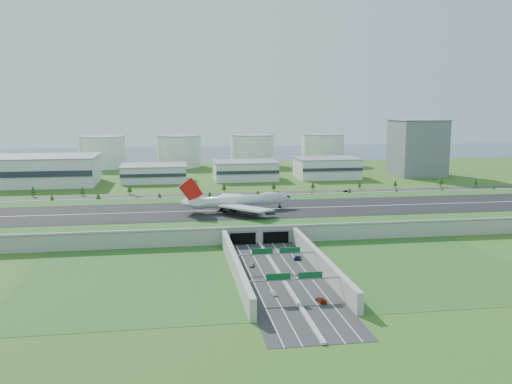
{
  "coord_description": "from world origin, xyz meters",
  "views": [
    {
      "loc": [
        -43.09,
        -315.55,
        70.29
      ],
      "look_at": [
        11.51,
        35.0,
        12.96
      ],
      "focal_mm": 38.0,
      "sensor_mm": 36.0,
      "label": 1
    }
  ],
  "objects": [
    {
      "name": "office_tower",
      "position": [
        200.0,
        195.0,
        27.5
      ],
      "size": [
        46.0,
        46.0,
        55.0
      ],
      "primitive_type": "cube",
      "color": "slate",
      "rests_on": "ground"
    },
    {
      "name": "car_0",
      "position": [
        -9.55,
        -88.85,
        0.82
      ],
      "size": [
        2.92,
        4.43,
        1.4
      ],
      "primitive_type": "imported",
      "rotation": [
        0.0,
        0.0,
        -0.34
      ],
      "color": "#9E9DA2",
      "rests_on": "ground"
    },
    {
      "name": "hangar_mid_c",
      "position": [
        105.0,
        190.0,
        9.5
      ],
      "size": [
        58.0,
        42.0,
        19.0
      ],
      "primitive_type": "cube",
      "color": "silver",
      "rests_on": "ground"
    },
    {
      "name": "car_1",
      "position": [
        -6.99,
        -125.55,
        0.87
      ],
      "size": [
        2.43,
        4.79,
        1.51
      ],
      "primitive_type": "imported",
      "rotation": [
        0.0,
        0.0,
        0.19
      ],
      "color": "silver",
      "rests_on": "ground"
    },
    {
      "name": "fuel_tank_c",
      "position": [
        50.0,
        310.0,
        17.5
      ],
      "size": [
        50.0,
        50.0,
        35.0
      ],
      "primitive_type": "cylinder",
      "color": "silver",
      "rests_on": "ground"
    },
    {
      "name": "hangar_mid_b",
      "position": [
        25.0,
        190.0,
        8.5
      ],
      "size": [
        58.0,
        42.0,
        17.0
      ],
      "primitive_type": "cube",
      "color": "silver",
      "rests_on": "ground"
    },
    {
      "name": "underpass_road",
      "position": [
        0.0,
        -99.42,
        3.43
      ],
      "size": [
        38.8,
        120.4,
        8.0
      ],
      "color": "#28282B",
      "rests_on": "ground"
    },
    {
      "name": "fuel_tank_d",
      "position": [
        135.0,
        310.0,
        17.5
      ],
      "size": [
        50.0,
        50.0,
        35.0
      ],
      "primitive_type": "cylinder",
      "color": "silver",
      "rests_on": "ground"
    },
    {
      "name": "fuel_tank_b",
      "position": [
        -35.0,
        310.0,
        17.5
      ],
      "size": [
        50.0,
        50.0,
        35.0
      ],
      "primitive_type": "cylinder",
      "color": "silver",
      "rests_on": "ground"
    },
    {
      "name": "car_7",
      "position": [
        -69.58,
        102.28,
        0.97
      ],
      "size": [
        6.33,
        4.31,
        1.7
      ],
      "primitive_type": "imported",
      "rotation": [
        0.0,
        0.0,
        -1.93
      ],
      "color": "white",
      "rests_on": "ground"
    },
    {
      "name": "hangar_west",
      "position": [
        -170.0,
        185.0,
        12.5
      ],
      "size": [
        120.0,
        60.0,
        25.0
      ],
      "primitive_type": "cube",
      "color": "silver",
      "rests_on": "ground"
    },
    {
      "name": "bay_water",
      "position": [
        0.0,
        480.0,
        0.03
      ],
      "size": [
        1200.0,
        260.0,
        0.06
      ],
      "primitive_type": "cube",
      "color": "#324360",
      "rests_on": "ground"
    },
    {
      "name": "ground",
      "position": [
        0.0,
        0.0,
        0.0
      ],
      "size": [
        1200.0,
        1200.0,
        0.0
      ],
      "primitive_type": "plane",
      "color": "#3C5B1C",
      "rests_on": "ground"
    },
    {
      "name": "sign_gantry_far",
      "position": [
        0.0,
        -130.04,
        6.95
      ],
      "size": [
        38.7,
        0.7,
        9.8
      ],
      "color": "gray",
      "rests_on": "ground"
    },
    {
      "name": "hangar_mid_a",
      "position": [
        -60.0,
        190.0,
        7.5
      ],
      "size": [
        58.0,
        42.0,
        15.0
      ],
      "primitive_type": "cube",
      "color": "silver",
      "rests_on": "ground"
    },
    {
      "name": "car_5",
      "position": [
        95.69,
        102.19,
        0.86
      ],
      "size": [
        4.53,
        1.7,
        1.48
      ],
      "primitive_type": "imported",
      "rotation": [
        0.0,
        0.0,
        -1.54
      ],
      "color": "black",
      "rests_on": "ground"
    },
    {
      "name": "car_3",
      "position": [
        8.67,
        -135.54,
        0.98
      ],
      "size": [
        3.45,
        6.27,
        1.72
      ],
      "primitive_type": "imported",
      "rotation": [
        0.0,
        0.0,
        3.33
      ],
      "color": "maroon",
      "rests_on": "ground"
    },
    {
      "name": "north_expressway",
      "position": [
        0.0,
        95.0,
        0.06
      ],
      "size": [
        560.0,
        36.0,
        0.12
      ],
      "primitive_type": "cube",
      "color": "#28282B",
      "rests_on": "ground"
    },
    {
      "name": "car_4",
      "position": [
        -102.28,
        86.92,
        0.91
      ],
      "size": [
        4.86,
        2.54,
        1.58
      ],
      "primitive_type": "imported",
      "rotation": [
        0.0,
        0.0,
        1.42
      ],
      "color": "slate",
      "rests_on": "ground"
    },
    {
      "name": "fuel_tank_a",
      "position": [
        -120.0,
        310.0,
        17.5
      ],
      "size": [
        50.0,
        50.0,
        35.0
      ],
      "primitive_type": "cylinder",
      "color": "silver",
      "rests_on": "ground"
    },
    {
      "name": "car_2",
      "position": [
        12.77,
        -80.72,
        0.91
      ],
      "size": [
        4.54,
        6.27,
        1.58
      ],
      "primitive_type": "imported",
      "rotation": [
        0.0,
        0.0,
        2.76
      ],
      "color": "#0E1A47",
      "rests_on": "ground"
    },
    {
      "name": "tree_row",
      "position": [
        4.33,
        95.4,
        4.7
      ],
      "size": [
        503.21,
        48.74,
        8.48
      ],
      "color": "#3D2819",
      "rests_on": "ground"
    },
    {
      "name": "sign_gantry_near",
      "position": [
        0.0,
        -95.04,
        6.95
      ],
      "size": [
        38.7,
        0.7,
        9.8
      ],
      "color": "gray",
      "rests_on": "ground"
    },
    {
      "name": "airfield_deck",
      "position": [
        0.0,
        -0.09,
        4.12
      ],
      "size": [
        520.0,
        100.0,
        9.2
      ],
      "color": "gray",
      "rests_on": "ground"
    },
    {
      "name": "boeing_747",
      "position": [
        -5.03,
        -3.34,
        14.16
      ],
      "size": [
        69.64,
        65.21,
        21.74
      ],
      "rotation": [
        0.0,
        0.0,
        0.2
      ],
      "color": "silver",
      "rests_on": "airfield_deck"
    },
    {
      "name": "car_6",
      "position": [
        163.76,
        85.2,
        0.92
      ],
      "size": [
        6.3,
        4.24,
        1.61
      ],
      "primitive_type": "imported",
      "rotation": [
        0.0,
        0.0,
        1.87
      ],
      "color": "#A6A5AA",
      "rests_on": "ground"
    }
  ]
}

